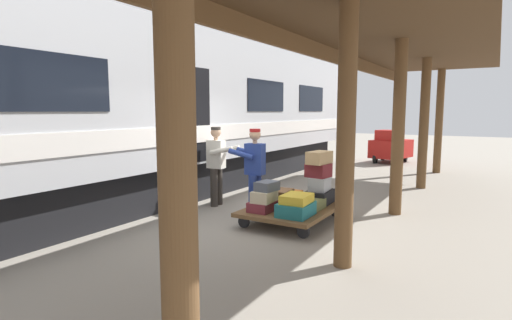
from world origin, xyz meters
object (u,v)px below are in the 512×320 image
Objects in this scene: suitcase_brown_leather at (277,197)px; porter_in_overalls at (254,169)px; suitcase_black_hardshell at (320,197)px; luggage_cart at (292,209)px; suitcase_olive_duffel at (308,204)px; suitcase_teal_softside at (296,209)px; suitcase_slate_roller at (267,186)px; suitcase_gray_aluminum at (320,184)px; suitcase_tan_vintage at (319,158)px; train_car at (142,110)px; suitcase_maroon_trunk at (318,170)px; suitcase_burgundy_valise at (263,206)px; porter_by_door at (217,163)px; baggage_tug at (391,147)px; suitcase_yellow_case at (297,199)px; suitcase_cream_canvas at (264,196)px; suitcase_orange_carryall at (289,196)px.

suitcase_brown_leather is 0.30× the size of porter_in_overalls.
luggage_cart is at bearing 58.64° from suitcase_black_hardshell.
suitcase_black_hardshell reaches higher than suitcase_olive_duffel.
suitcase_teal_softside is 1.57× the size of suitcase_slate_roller.
suitcase_slate_roller is (0.57, 1.04, 0.07)m from suitcase_gray_aluminum.
suitcase_tan_vintage is (0.01, 0.02, 0.50)m from suitcase_gray_aluminum.
train_car is 9.26× the size of luggage_cart.
suitcase_maroon_trunk reaches higher than suitcase_black_hardshell.
suitcase_black_hardshell reaches higher than suitcase_burgundy_valise.
porter_by_door is at bearing -8.53° from suitcase_olive_duffel.
porter_in_overalls is (1.12, 0.51, 0.00)m from suitcase_maroon_trunk.
baggage_tug is (-0.41, -9.75, -0.30)m from porter_in_overalls.
baggage_tug is (0.71, -9.24, -0.29)m from suitcase_maroon_trunk.
suitcase_yellow_case reaches higher than suitcase_olive_duffel.
suitcase_black_hardshell is at bearing -172.99° from train_car.
luggage_cart is at bearing 177.94° from porter_in_overalls.
suitcase_black_hardshell is 1.59× the size of suitcase_maroon_trunk.
suitcase_yellow_case is 1.35m from porter_in_overalls.
suitcase_brown_leather is 0.53m from suitcase_burgundy_valise.
porter_in_overalls reaches higher than suitcase_cream_canvas.
suitcase_gray_aluminum is 1.29m from porter_in_overalls.
suitcase_gray_aluminum is 0.28× the size of porter_by_door.
train_car is 10.39× the size of porter_by_door.
suitcase_maroon_trunk reaches higher than luggage_cart.
suitcase_orange_carryall is 0.83m from suitcase_olive_duffel.
porter_by_door is (2.29, 0.18, 0.51)m from suitcase_black_hardshell.
suitcase_tan_vintage reaches higher than suitcase_olive_duffel.
porter_in_overalls is at bearing -25.30° from suitcase_yellow_case.
train_car is at bearing 7.13° from suitcase_gray_aluminum.
suitcase_tan_vintage is at bearing -175.79° from porter_by_door.
suitcase_cream_canvas is at bearing 62.06° from suitcase_maroon_trunk.
suitcase_yellow_case is at bearing 141.22° from suitcase_brown_leather.
suitcase_brown_leather is at bearing -82.40° from suitcase_slate_roller.
suitcase_burgundy_valise is (0.64, 0.00, -0.03)m from suitcase_teal_softside.
luggage_cart is 3.03× the size of suitcase_black_hardshell.
suitcase_cream_canvas is at bearing 152.39° from porter_by_door.
suitcase_orange_carryall is at bearing 1.50° from suitcase_maroon_trunk.
suitcase_olive_duffel is at bearing -138.66° from suitcase_slate_roller.
porter_in_overalls is (0.55, -0.56, 0.37)m from suitcase_cream_canvas.
suitcase_burgundy_valise is at bearing 90.00° from suitcase_orange_carryall.
suitcase_burgundy_valise is at bearing 60.60° from suitcase_maroon_trunk.
suitcase_slate_roller is 1.92m from porter_by_door.
luggage_cart is at bearing -118.46° from suitcase_cream_canvas.
suitcase_gray_aluminum is (-0.64, -0.01, 0.30)m from suitcase_orange_carryall.
suitcase_teal_softside is 1.03× the size of suitcase_olive_duffel.
train_car is at bearing 0.27° from porter_in_overalls.
porter_by_door is (2.29, -0.34, 0.55)m from suitcase_olive_duffel.
suitcase_tan_vintage reaches higher than suitcase_maroon_trunk.
suitcase_gray_aluminum is at bearing 94.61° from baggage_tug.
porter_by_door is at bearing 5.03° from suitcase_maroon_trunk.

